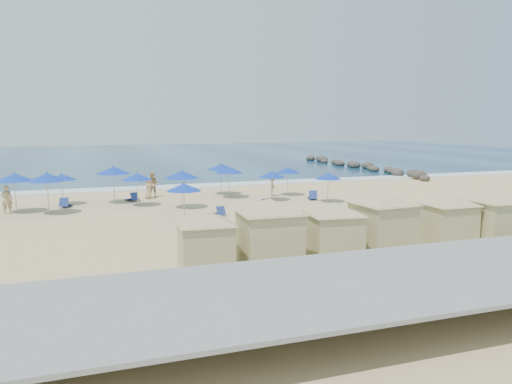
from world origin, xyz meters
The scene contains 33 objects.
ground centered at (0.00, 0.00, 0.00)m, with size 160.00×160.00×0.00m, color #D0B684.
ocean centered at (0.00, 55.00, 0.03)m, with size 160.00×80.00×0.06m, color navy.
surf_line centered at (0.00, 15.50, 0.04)m, with size 160.00×2.50×0.08m, color white.
seawall centered at (0.00, -13.50, 0.65)m, with size 160.00×6.10×1.22m.
rock_jetty centered at (24.01, 24.90, 0.36)m, with size 2.56×26.66×0.96m.
trash_bin centered at (0.73, -3.24, 0.44)m, with size 0.88×0.88×0.88m, color black.
cabana_0 centered at (-2.96, -9.33, 1.49)m, with size 4.13×4.13×2.60m.
cabana_1 centered at (-0.43, -9.32, 1.70)m, with size 4.72×4.72×2.96m.
cabana_2 centered at (2.32, -9.39, 1.52)m, with size 4.21×4.21×2.65m.
cabana_3 centered at (4.88, -9.01, 1.69)m, with size 4.70×4.70×2.96m.
cabana_4 centered at (8.12, -9.13, 1.55)m, with size 4.31×4.31×2.70m.
cabana_5 centered at (10.30, -9.69, 1.65)m, with size 4.60×4.60×2.88m.
umbrella_0 centered at (-11.13, 6.65, 2.22)m, with size 2.25×2.25×2.56m.
umbrella_2 centered at (-8.50, 8.84, 1.90)m, with size 1.93×1.93×2.20m.
umbrella_3 centered at (-9.20, 5.47, 2.28)m, with size 2.31×2.31×2.63m.
umbrella_4 centered at (-3.76, 6.70, 1.98)m, with size 2.01×2.01×2.29m.
umbrella_5 centered at (-1.11, 4.82, 2.22)m, with size 2.25×2.25×2.56m.
umbrella_6 centered at (-1.83, 0.50, 1.97)m, with size 1.99×1.99×2.27m.
umbrella_7 centered at (2.92, 9.99, 2.15)m, with size 2.18×2.18×2.48m.
umbrella_8 centered at (5.51, 5.86, 1.89)m, with size 1.91×1.91×2.18m.
umbrella_9 centered at (2.99, 8.09, 2.09)m, with size 2.12×2.12×2.41m.
umbrella_10 centered at (7.59, 7.85, 1.93)m, with size 1.96×1.96×2.23m.
umbrella_11 centered at (8.94, 3.88, 1.84)m, with size 1.87×1.87×2.12m.
umbrella_12 centered at (-5.15, 8.49, 2.29)m, with size 2.32×2.32×2.64m.
beach_chair_1 centered at (-8.32, 7.71, 0.24)m, with size 0.84×1.37×0.70m.
beach_chair_2 centered at (-3.90, 8.93, 0.23)m, with size 0.94×1.30×0.66m.
beach_chair_3 centered at (0.46, 1.56, 0.22)m, with size 0.69×1.21×0.63m.
beach_chair_4 centered at (3.90, 3.18, 0.23)m, with size 0.64×1.23×0.65m.
beach_chair_5 centered at (8.46, 5.30, 0.25)m, with size 0.98×1.42×0.72m.
beachgoer_0 centered at (-11.61, 6.53, 0.88)m, with size 0.64×0.42×1.75m, color tan.
beachgoer_1 centered at (-2.24, 10.30, 0.95)m, with size 0.92×0.72×1.89m, color tan.
beachgoer_2 centered at (6.38, 7.92, 0.79)m, with size 1.02×0.58×1.57m, color tan.
beachgoer_3 centered at (-2.68, 9.68, 0.78)m, with size 0.77×0.50×1.57m, color tan.
Camera 1 is at (-7.13, -26.95, 5.64)m, focal length 35.00 mm.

